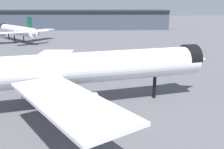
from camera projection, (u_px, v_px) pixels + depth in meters
name	position (u px, v px, depth m)	size (l,w,h in m)	color
ground	(80.00, 104.00, 51.50)	(900.00, 900.00, 0.00)	#56565B
airliner_near_gate	(76.00, 69.00, 48.15)	(58.74, 53.04, 17.25)	white
airliner_far_taxiway	(17.00, 30.00, 139.67)	(37.57, 41.94, 13.92)	silver
terminal_building	(27.00, 19.00, 217.06)	(234.71, 63.45, 26.21)	#3D4756
baggage_cart_trailing	(26.00, 68.00, 76.87)	(2.83, 2.87, 1.82)	black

